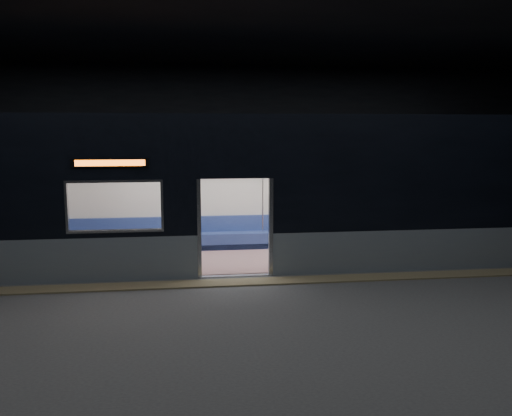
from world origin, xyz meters
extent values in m
cube|color=#47494C|center=(0.00, 0.00, -0.01)|extent=(24.00, 14.00, 0.01)
cube|color=black|center=(0.00, 0.00, 4.98)|extent=(24.00, 14.00, 0.04)
cube|color=black|center=(0.00, 6.98, 2.50)|extent=(24.00, 0.04, 5.00)
cube|color=black|center=(0.00, -6.98, 2.50)|extent=(24.00, 0.04, 5.00)
cube|color=#8C7F59|center=(0.00, 0.55, 0.01)|extent=(22.80, 0.50, 0.03)
cube|color=gray|center=(4.85, 1.06, 0.45)|extent=(8.30, 0.12, 0.90)
cube|color=black|center=(4.85, 1.06, 2.05)|extent=(8.30, 0.12, 2.30)
cube|color=black|center=(0.00, 1.06, 2.62)|extent=(1.40, 0.12, 1.15)
cube|color=#B7BABC|center=(-0.74, 1.06, 1.02)|extent=(0.08, 0.14, 2.05)
cube|color=#B7BABC|center=(0.74, 1.06, 1.02)|extent=(0.08, 0.14, 2.05)
cube|color=black|center=(-2.45, 0.98, 2.39)|extent=(1.50, 0.04, 0.18)
cube|color=orange|center=(-2.45, 0.97, 2.39)|extent=(1.34, 0.03, 0.12)
cube|color=silver|center=(0.00, 3.94, 1.60)|extent=(18.00, 0.12, 3.20)
cube|color=black|center=(0.00, 2.50, 3.28)|extent=(18.00, 3.00, 0.15)
cube|color=gray|center=(0.00, 2.50, 0.02)|extent=(17.76, 2.76, 0.04)
cube|color=silver|center=(0.00, 2.50, 2.35)|extent=(17.76, 2.76, 0.10)
cube|color=navy|center=(0.00, 3.62, 0.24)|extent=(11.00, 0.48, 0.41)
cube|color=navy|center=(0.00, 3.81, 0.65)|extent=(11.00, 0.10, 0.40)
cube|color=#6D4F53|center=(-3.30, 1.41, 0.24)|extent=(4.40, 0.48, 0.41)
cube|color=#6D4F53|center=(3.30, 1.41, 0.24)|extent=(4.40, 0.48, 0.41)
cylinder|color=silver|center=(-0.95, 1.37, 1.17)|extent=(0.04, 0.04, 2.26)
cylinder|color=silver|center=(-0.95, 3.63, 1.17)|extent=(0.04, 0.04, 2.26)
cylinder|color=silver|center=(0.95, 1.37, 1.17)|extent=(0.04, 0.04, 2.26)
cylinder|color=silver|center=(0.95, 3.63, 1.17)|extent=(0.04, 0.04, 2.26)
cylinder|color=silver|center=(0.00, 3.58, 1.95)|extent=(11.00, 0.03, 0.03)
cube|color=black|center=(2.68, 3.41, 0.52)|extent=(0.16, 0.44, 0.15)
cube|color=black|center=(2.87, 3.41, 0.52)|extent=(0.16, 0.44, 0.15)
cylinder|color=black|center=(2.68, 3.21, 0.26)|extent=(0.10, 0.10, 0.43)
cylinder|color=black|center=(2.87, 3.21, 0.26)|extent=(0.10, 0.10, 0.43)
cube|color=pink|center=(2.77, 3.59, 0.54)|extent=(0.37, 0.20, 0.19)
cylinder|color=pink|center=(2.77, 3.62, 0.87)|extent=(0.37, 0.37, 0.48)
sphere|color=tan|center=(2.77, 3.60, 1.21)|extent=(0.19, 0.19, 0.19)
sphere|color=black|center=(2.77, 3.64, 1.25)|extent=(0.20, 0.20, 0.20)
cube|color=black|center=(2.81, 3.34, 0.67)|extent=(0.29, 0.26, 0.14)
cube|color=white|center=(5.00, 3.85, 1.46)|extent=(0.96, 0.03, 0.62)
camera|label=1|loc=(-1.04, -9.87, 3.02)|focal=38.00mm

